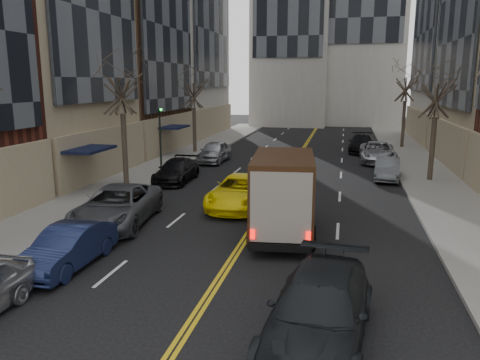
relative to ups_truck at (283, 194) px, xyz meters
The scene contains 18 objects.
sidewalk_left 17.44m from the ups_truck, 126.56° to the left, with size 4.00×66.00×0.15m, color slate.
sidewalk_right 15.99m from the ups_truck, 61.25° to the left, with size 4.00×66.00×0.15m, color slate.
tree_lf_mid 13.26m from the ups_truck, 145.59° to the left, with size 3.20×3.20×8.91m.
tree_lf_far 22.80m from the ups_truck, 116.96° to the left, with size 3.20×3.20×8.12m.
tree_rt_mid 14.79m from the ups_truck, 58.04° to the left, with size 3.20×3.20×8.32m.
tree_rt_far 28.42m from the ups_truck, 74.54° to the left, with size 3.20×3.20×9.11m.
traffic_signal 12.56m from the ups_truck, 134.34° to the left, with size 0.29×0.26×4.70m.
ups_truck is the anchor object (origin of this frame).
observer_sedan 7.93m from the ups_truck, 76.44° to the right, with size 2.79×5.68×1.59m.
taxi 4.63m from the ups_truck, 124.39° to the left, with size 2.54×5.50×1.53m, color #FFE60A.
pedestrian 1.27m from the ups_truck, 41.97° to the right, with size 0.59×0.39×1.62m, color black.
parked_lf_b 8.13m from the ups_truck, 143.01° to the right, with size 1.45×4.16×1.37m, color #131B3C.
parked_lf_c 7.13m from the ups_truck, behind, with size 2.70×5.85×1.63m, color #4A4D51.
parked_lf_d 11.59m from the ups_truck, 131.46° to the left, with size 1.91×4.70×1.36m, color black.
parked_lf_e 17.67m from the ups_truck, 114.52° to the left, with size 1.85×4.59×1.56m, color #A6A7AD.
parked_rt_a 13.09m from the ups_truck, 67.70° to the left, with size 1.43×4.10×1.35m, color #54575C.
parked_rt_b 19.21m from the ups_truck, 75.58° to the left, with size 2.56×5.55×1.54m, color #B6B8BE.
parked_rt_c 24.06m from the ups_truck, 81.02° to the left, with size 2.13×5.24×1.52m, color black.
Camera 1 is at (3.57, -4.75, 6.01)m, focal length 35.00 mm.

